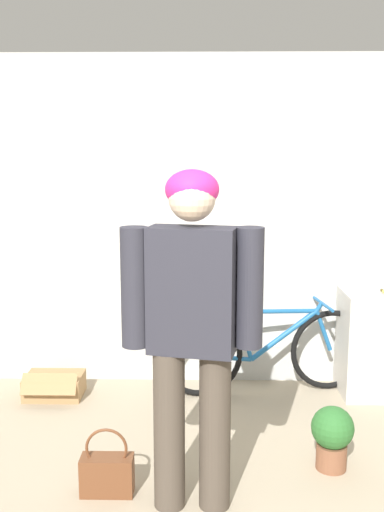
{
  "coord_description": "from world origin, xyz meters",
  "views": [
    {
      "loc": [
        -0.04,
        -2.06,
        1.89
      ],
      "look_at": [
        -0.1,
        0.86,
        1.36
      ],
      "focal_mm": 42.0,
      "sensor_mm": 36.0,
      "label": 1
    }
  ],
  "objects_px": {
    "bicycle": "(267,350)",
    "handbag": "(107,473)",
    "person": "(192,319)",
    "potted_plant": "(332,434)",
    "cardboard_box": "(54,385)"
  },
  "relations": [
    {
      "from": "person",
      "to": "potted_plant",
      "type": "relative_size",
      "value": 4.61
    },
    {
      "from": "person",
      "to": "bicycle",
      "type": "distance_m",
      "value": 1.76
    },
    {
      "from": "bicycle",
      "to": "person",
      "type": "bearing_deg",
      "value": -119.05
    },
    {
      "from": "person",
      "to": "handbag",
      "type": "xyz_separation_m",
      "value": [
        -0.47,
        0.1,
        -0.91
      ]
    },
    {
      "from": "cardboard_box",
      "to": "handbag",
      "type": "bearing_deg",
      "value": -64.78
    },
    {
      "from": "person",
      "to": "potted_plant",
      "type": "distance_m",
      "value": 1.22
    },
    {
      "from": "bicycle",
      "to": "potted_plant",
      "type": "xyz_separation_m",
      "value": [
        0.27,
        -1.13,
        -0.13
      ]
    },
    {
      "from": "handbag",
      "to": "cardboard_box",
      "type": "xyz_separation_m",
      "value": [
        -0.62,
        1.31,
        -0.04
      ]
    },
    {
      "from": "bicycle",
      "to": "cardboard_box",
      "type": "relative_size",
      "value": 3.82
    },
    {
      "from": "person",
      "to": "cardboard_box",
      "type": "bearing_deg",
      "value": 139.46
    },
    {
      "from": "handbag",
      "to": "cardboard_box",
      "type": "bearing_deg",
      "value": 115.22
    },
    {
      "from": "person",
      "to": "potted_plant",
      "type": "xyz_separation_m",
      "value": [
        0.82,
        0.39,
        -0.82
      ]
    },
    {
      "from": "person",
      "to": "potted_plant",
      "type": "bearing_deg",
      "value": 37.0
    },
    {
      "from": "bicycle",
      "to": "handbag",
      "type": "distance_m",
      "value": 1.76
    },
    {
      "from": "cardboard_box",
      "to": "potted_plant",
      "type": "distance_m",
      "value": 2.17
    }
  ]
}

